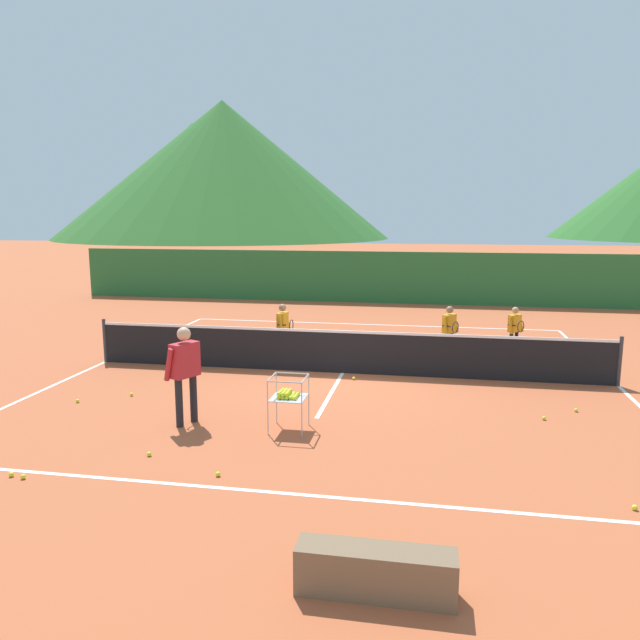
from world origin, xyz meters
TOP-DOWN VIEW (x-y plane):
  - ground_plane at (0.00, 0.00)m, footprint 120.00×120.00m
  - line_baseline_near at (0.00, -6.03)m, footprint 11.56×0.08m
  - line_baseline_far at (0.00, 6.15)m, footprint 11.56×0.08m
  - line_sideline_west at (-5.78, 0.00)m, footprint 0.08×12.18m
  - line_sideline_east at (5.78, 0.00)m, footprint 0.08×12.18m
  - line_service_center at (0.00, 0.00)m, footprint 0.08×6.26m
  - tennis_net at (0.00, 0.00)m, footprint 11.61×0.08m
  - instructor at (-2.12, -3.78)m, footprint 0.52×0.84m
  - student_0 at (-1.67, 1.22)m, footprint 0.41×0.66m
  - student_1 at (2.37, 1.90)m, footprint 0.43×0.71m
  - student_2 at (3.98, 2.47)m, footprint 0.44×0.68m
  - ball_cart at (-0.36, -3.75)m, footprint 0.58×0.58m
  - tennis_ball_0 at (-3.63, -6.22)m, footprint 0.07×0.07m
  - tennis_ball_1 at (-4.62, -3.05)m, footprint 0.07×0.07m
  - tennis_ball_2 at (0.32, -0.52)m, footprint 0.07×0.07m
  - tennis_ball_3 at (-0.88, -5.70)m, footprint 0.07×0.07m
  - tennis_ball_4 at (-2.12, -5.21)m, footprint 0.07×0.07m
  - tennis_ball_5 at (-3.82, -2.48)m, footprint 0.07×0.07m
  - tennis_ball_6 at (4.40, -5.70)m, footprint 0.07×0.07m
  - tennis_ball_7 at (-3.43, -6.26)m, footprint 0.07×0.07m
  - tennis_ball_8 at (4.54, -1.92)m, footprint 0.07×0.07m
  - tennis_ball_9 at (3.89, -2.49)m, footprint 0.07×0.07m
  - windscreen_fence at (0.00, 11.05)m, footprint 25.43×0.08m
  - courtside_bench at (1.47, -7.91)m, footprint 1.50×0.36m
  - hill_1 at (-36.96, 83.57)m, footprint 38.88×38.88m
  - hill_2 at (-28.29, 73.47)m, footprint 47.94×47.94m

SIDE VIEW (x-z plane):
  - ground_plane at x=0.00m, z-range 0.00..0.00m
  - line_baseline_near at x=0.00m, z-range 0.00..0.01m
  - line_baseline_far at x=0.00m, z-range 0.00..0.01m
  - line_sideline_west at x=-5.78m, z-range 0.00..0.01m
  - line_sideline_east at x=5.78m, z-range 0.00..0.01m
  - line_service_center at x=0.00m, z-range 0.00..0.01m
  - tennis_ball_0 at x=-3.63m, z-range 0.00..0.07m
  - tennis_ball_1 at x=-4.62m, z-range 0.00..0.07m
  - tennis_ball_2 at x=0.32m, z-range 0.00..0.07m
  - tennis_ball_3 at x=-0.88m, z-range 0.00..0.07m
  - tennis_ball_4 at x=-2.12m, z-range 0.00..0.07m
  - tennis_ball_5 at x=-3.82m, z-range 0.00..0.07m
  - tennis_ball_6 at x=4.40m, z-range 0.00..0.07m
  - tennis_ball_7 at x=-3.43m, z-range 0.00..0.07m
  - tennis_ball_8 at x=4.54m, z-range 0.00..0.07m
  - tennis_ball_9 at x=3.89m, z-range 0.00..0.07m
  - courtside_bench at x=1.47m, z-range 0.00..0.46m
  - tennis_net at x=0.00m, z-range -0.03..1.02m
  - ball_cart at x=-0.36m, z-range 0.15..1.04m
  - student_2 at x=3.98m, z-range 0.13..1.36m
  - student_1 at x=2.37m, z-range 0.13..1.43m
  - student_0 at x=-1.67m, z-range 0.14..1.48m
  - instructor at x=-2.12m, z-range 0.17..1.84m
  - windscreen_fence at x=0.00m, z-range 0.00..2.05m
  - hill_1 at x=-36.96m, z-range 0.00..17.93m
  - hill_2 at x=-28.29m, z-range 0.00..19.48m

